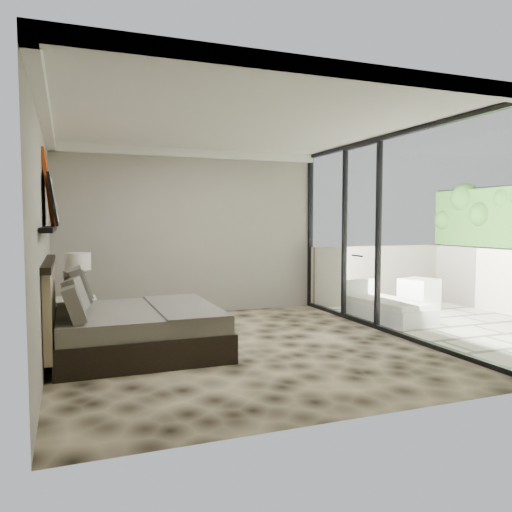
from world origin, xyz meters
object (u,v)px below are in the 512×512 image
object	(u,v)px
bed	(129,326)
lounger	(386,308)
ottoman	(419,294)
table_lamp	(78,269)
nightstand	(75,315)

from	to	relation	value
bed	lounger	bearing A→B (deg)	8.88
bed	ottoman	xyz separation A→B (m)	(5.22, 1.20, -0.05)
bed	table_lamp	bearing A→B (deg)	113.98
table_lamp	ottoman	bearing A→B (deg)	-0.16
table_lamp	ottoman	world-z (taller)	table_lamp
nightstand	lounger	bearing A→B (deg)	-19.16
nightstand	table_lamp	xyz separation A→B (m)	(0.06, 0.01, 0.64)
bed	table_lamp	size ratio (longest dim) A/B	3.14
nightstand	table_lamp	distance (m)	0.64
bed	ottoman	world-z (taller)	bed
table_lamp	lounger	world-z (taller)	table_lamp
lounger	table_lamp	bearing A→B (deg)	167.59
bed	table_lamp	distance (m)	1.46
table_lamp	lounger	size ratio (longest dim) A/B	0.41
bed	nightstand	distance (m)	1.35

